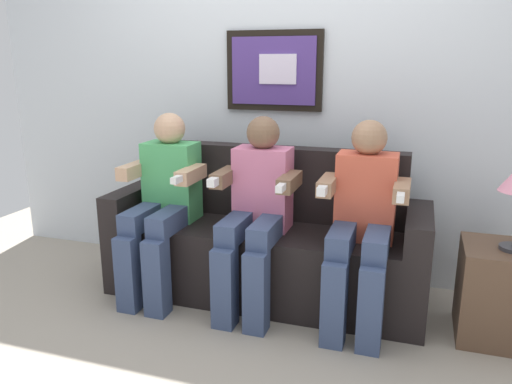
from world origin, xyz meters
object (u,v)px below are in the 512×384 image
Objects in this scene: person_on_left at (163,199)px; person_in_middle at (256,208)px; couch at (265,246)px; side_table_right at (500,293)px; person_on_right at (363,218)px.

person_in_middle is (0.59, -0.00, 0.00)m from person_on_left.
side_table_right is at bearing -4.64° from couch.
person_on_left is 0.59m from person_in_middle.
side_table_right is at bearing 2.70° from person_in_middle.
person_on_left is 1.18m from person_on_right.
person_on_left and person_in_middle have the same top height.
person_in_middle is 0.59m from person_on_right.
person_in_middle is 1.00× the size of person_on_right.
couch is 3.82× the size of side_table_right.
person_in_middle is at bearing -177.30° from side_table_right.
person_on_left is at bearing -164.26° from couch.
person_in_middle is at bearing -90.02° from couch.
person_in_middle is (-0.00, -0.17, 0.29)m from couch.
person_on_right is (0.59, -0.17, 0.29)m from couch.
side_table_right is (1.30, -0.11, -0.06)m from couch.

